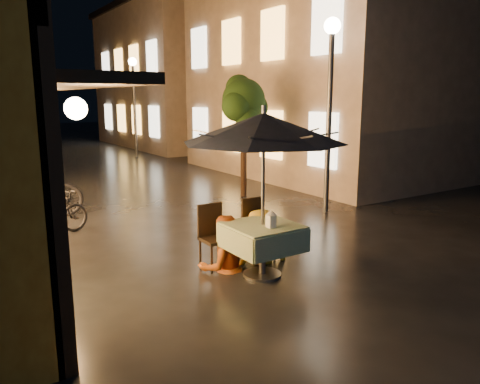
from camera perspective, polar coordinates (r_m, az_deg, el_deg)
ground at (r=7.53m, az=3.96°, el=-8.50°), size 90.00×90.00×0.00m
east_building_near at (r=16.92m, az=11.56°, el=14.09°), size 7.30×9.30×6.80m
east_building_far at (r=26.43m, az=-6.57°, el=13.75°), size 7.30×10.30×7.30m
street_tree at (r=12.16m, az=0.48°, el=10.77°), size 1.43×1.20×3.15m
streetlamp_near at (r=10.55m, az=10.95°, el=13.17°), size 0.36×0.36×4.23m
streetlamp_far at (r=20.95m, az=-12.83°, el=12.14°), size 0.36×0.36×4.23m
cafe_table at (r=6.78m, az=2.76°, el=-5.52°), size 0.99×0.99×0.78m
patio_umbrella at (r=6.50m, az=2.89°, el=7.76°), size 2.32×2.32×2.46m
cafe_chair_left at (r=7.18m, az=-3.29°, el=-4.95°), size 0.42×0.42×0.97m
cafe_chair_right at (r=7.59m, az=1.98°, el=-4.03°), size 0.42×0.42×0.97m
table_lantern at (r=6.53m, az=3.80°, el=-3.16°), size 0.16×0.16×0.25m
person_orange at (r=7.00m, az=-2.09°, el=-3.01°), size 0.87×0.72×1.64m
person_yellow at (r=7.33m, az=2.62°, el=-2.35°), size 1.17×0.84×1.63m
bicycle_0 at (r=9.35m, az=-22.47°, el=-2.62°), size 1.74×1.05×0.86m
bicycle_1 at (r=10.82m, az=-23.43°, el=-0.19°), size 1.89×0.66×1.12m
bicycle_2 at (r=11.77m, az=-24.80°, el=-0.05°), size 1.74×1.20×0.86m
bicycle_3 at (r=12.71m, az=-24.51°, el=1.11°), size 1.76×1.00×1.02m
bicycle_4 at (r=13.06m, az=-25.42°, el=1.15°), size 1.94×1.19×0.96m
bicycle_5 at (r=14.39m, az=-26.66°, el=1.76°), size 1.54×0.75×0.89m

